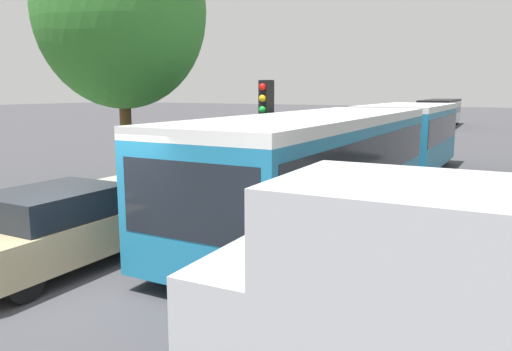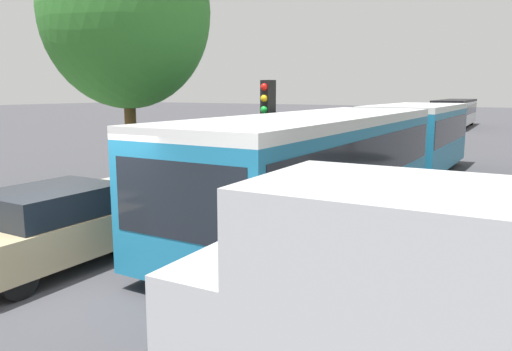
# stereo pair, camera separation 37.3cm
# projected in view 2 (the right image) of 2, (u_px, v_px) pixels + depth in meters

# --- Properties ---
(ground_plane) EXTENTS (200.00, 200.00, 0.00)m
(ground_plane) POSITION_uv_depth(u_px,v_px,m) (86.00, 294.00, 7.79)
(ground_plane) COLOR #3D3D42
(kerb_strip_left) EXTENTS (3.20, 51.22, 0.14)m
(kerb_strip_left) POSITION_uv_depth(u_px,v_px,m) (313.00, 146.00, 28.03)
(kerb_strip_left) COLOR #9E998E
(kerb_strip_left) RESTS_ON ground
(articulated_bus) EXTENTS (2.85, 17.64, 2.61)m
(articulated_bus) POSITION_uv_depth(u_px,v_px,m) (371.00, 148.00, 14.44)
(articulated_bus) COLOR teal
(articulated_bus) RESTS_ON ground
(city_bus_rear) EXTENTS (2.95, 11.13, 2.37)m
(city_bus_rear) POSITION_uv_depth(u_px,v_px,m) (455.00, 111.00, 43.17)
(city_bus_rear) COLOR silver
(city_bus_rear) RESTS_ON ground
(queued_car_tan) EXTENTS (1.80, 4.17, 1.44)m
(queued_car_tan) POSITION_uv_depth(u_px,v_px,m) (56.00, 226.00, 8.97)
(queued_car_tan) COLOR tan
(queued_car_tan) RESTS_ON ground
(queued_car_green) EXTENTS (1.75, 4.04, 1.40)m
(queued_car_green) POSITION_uv_depth(u_px,v_px,m) (206.00, 182.00, 13.40)
(queued_car_green) COLOR #236638
(queued_car_green) RESTS_ON ground
(queued_car_graphite) EXTENTS (1.68, 3.90, 1.35)m
(queued_car_graphite) POSITION_uv_depth(u_px,v_px,m) (309.00, 158.00, 18.40)
(queued_car_graphite) COLOR #47474C
(queued_car_graphite) RESTS_ON ground
(queued_car_blue) EXTENTS (1.75, 4.06, 1.40)m
(queued_car_blue) POSITION_uv_depth(u_px,v_px,m) (362.00, 145.00, 22.58)
(queued_car_blue) COLOR #284799
(queued_car_blue) RESTS_ON ground
(queued_car_red) EXTENTS (1.84, 4.26, 1.47)m
(queued_car_red) POSITION_uv_depth(u_px,v_px,m) (394.00, 134.00, 27.85)
(queued_car_red) COLOR #B21E19
(queued_car_red) RESTS_ON ground
(queued_car_navy) EXTENTS (1.88, 4.35, 1.51)m
(queued_car_navy) POSITION_uv_depth(u_px,v_px,m) (414.00, 128.00, 32.31)
(queued_car_navy) COLOR navy
(queued_car_navy) RESTS_ON ground
(white_van) EXTENTS (5.07, 2.15, 2.31)m
(white_van) POSITION_uv_depth(u_px,v_px,m) (450.00, 306.00, 4.45)
(white_van) COLOR #B7BABF
(white_van) RESTS_ON ground
(traffic_light) EXTENTS (0.36, 0.39, 3.40)m
(traffic_light) POSITION_uv_depth(u_px,v_px,m) (267.00, 116.00, 12.59)
(traffic_light) COLOR #56595E
(traffic_light) RESTS_ON ground
(tree_left_mid) EXTENTS (4.78, 4.78, 8.10)m
(tree_left_mid) POSITION_uv_depth(u_px,v_px,m) (126.00, 11.00, 14.09)
(tree_left_mid) COLOR #51381E
(tree_left_mid) RESTS_ON ground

